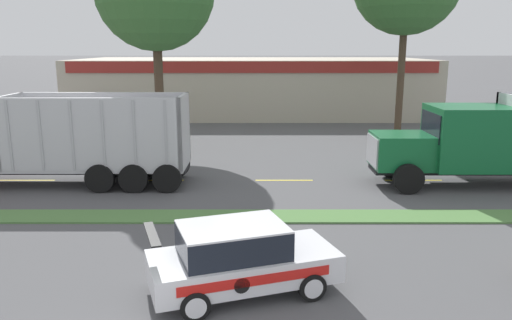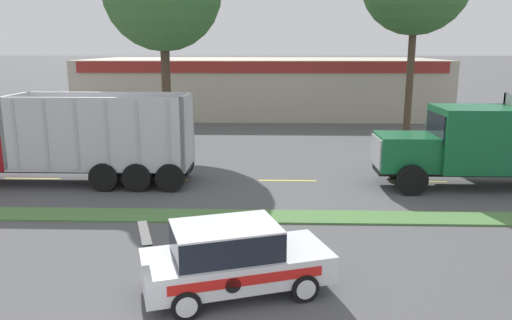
% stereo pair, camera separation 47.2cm
% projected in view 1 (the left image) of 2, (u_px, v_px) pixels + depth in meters
% --- Properties ---
extents(grass_verge, '(120.00, 1.25, 0.06)m').
position_uv_depth(grass_verge, '(195.00, 216.00, 16.32)').
color(grass_verge, '#517F42').
rests_on(grass_verge, ground_plane).
extents(centre_line_3, '(2.40, 0.14, 0.01)m').
position_uv_depth(centre_line_3, '(26.00, 180.00, 20.83)').
color(centre_line_3, yellow).
rests_on(centre_line_3, ground_plane).
extents(centre_line_4, '(2.40, 0.14, 0.01)m').
position_uv_depth(centre_line_4, '(155.00, 180.00, 20.84)').
color(centre_line_4, yellow).
rests_on(centre_line_4, ground_plane).
extents(centre_line_5, '(2.40, 0.14, 0.01)m').
position_uv_depth(centre_line_5, '(284.00, 180.00, 20.84)').
color(centre_line_5, yellow).
rests_on(centre_line_5, ground_plane).
extents(centre_line_6, '(2.40, 0.14, 0.01)m').
position_uv_depth(centre_line_6, '(413.00, 180.00, 20.84)').
color(centre_line_6, yellow).
rests_on(centre_line_6, ground_plane).
extents(dump_truck_lead, '(12.28, 2.75, 3.63)m').
position_uv_depth(dump_truck_lead, '(500.00, 144.00, 19.76)').
color(dump_truck_lead, black).
rests_on(dump_truck_lead, ground_plane).
extents(dump_truck_trail, '(12.43, 2.68, 3.61)m').
position_uv_depth(dump_truck_trail, '(9.00, 145.00, 19.93)').
color(dump_truck_trail, black).
rests_on(dump_truck_trail, ground_plane).
extents(rally_car, '(4.55, 3.04, 1.66)m').
position_uv_depth(rally_car, '(240.00, 258.00, 11.18)').
color(rally_car, white).
rests_on(rally_car, ground_plane).
extents(store_building_backdrop, '(28.00, 12.10, 4.47)m').
position_uv_depth(store_building_backdrop, '(253.00, 86.00, 41.75)').
color(store_building_backdrop, '#BCB29E').
rests_on(store_building_backdrop, ground_plane).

